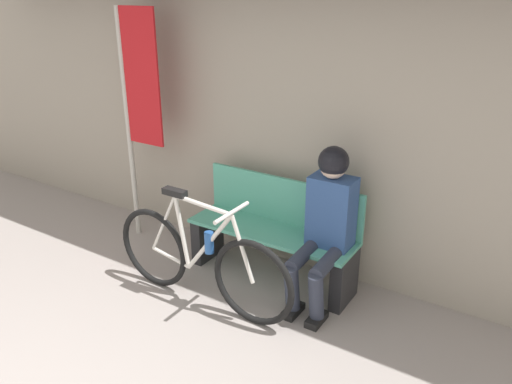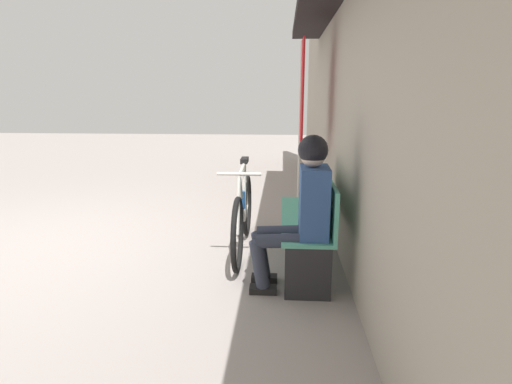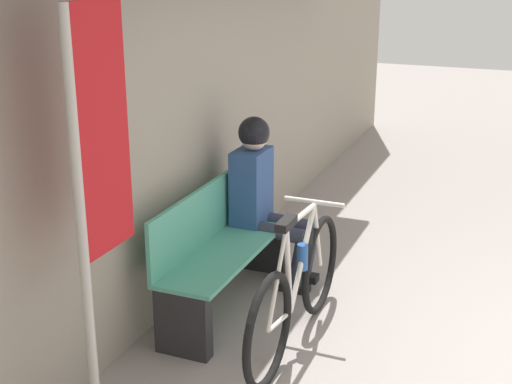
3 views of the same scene
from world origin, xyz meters
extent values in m
plane|color=gray|center=(0.00, 0.00, 0.00)|extent=(24.00, 24.00, 0.00)
cube|color=#9E9384|center=(0.00, 2.96, 1.60)|extent=(12.00, 0.12, 3.20)
cube|color=#51A88E|center=(0.17, 2.54, 0.44)|extent=(1.44, 0.42, 0.03)
cube|color=#51A88E|center=(0.17, 2.73, 0.66)|extent=(1.44, 0.03, 0.40)
cube|color=#232326|center=(-0.50, 2.54, 0.21)|extent=(0.10, 0.36, 0.43)
cube|color=#232326|center=(0.84, 2.54, 0.21)|extent=(0.10, 0.36, 0.43)
torus|color=black|center=(-0.60, 1.94, 0.34)|extent=(0.68, 0.05, 0.68)
torus|color=black|center=(0.37, 1.94, 0.34)|extent=(0.68, 0.05, 0.68)
cylinder|color=silver|center=(-0.06, 1.94, 0.85)|extent=(0.53, 0.03, 0.07)
cylinder|color=silver|center=(-0.01, 1.94, 0.56)|extent=(0.45, 0.03, 0.58)
cylinder|color=silver|center=(-0.28, 1.94, 0.58)|extent=(0.13, 0.03, 0.60)
cylinder|color=silver|center=(-0.41, 1.94, 0.31)|extent=(0.37, 0.03, 0.09)
cylinder|color=silver|center=(-0.46, 1.94, 0.61)|extent=(0.29, 0.02, 0.54)
cylinder|color=silver|center=(0.29, 1.94, 0.59)|extent=(0.20, 0.03, 0.51)
cube|color=black|center=(-0.32, 1.94, 0.90)|extent=(0.20, 0.07, 0.05)
cylinder|color=silver|center=(0.20, 1.94, 0.86)|extent=(0.03, 0.40, 0.03)
cylinder|color=#235199|center=(-0.01, 1.94, 0.56)|extent=(0.07, 0.07, 0.17)
cylinder|color=#2D3342|center=(0.58, 2.33, 0.45)|extent=(0.11, 0.41, 0.13)
cylinder|color=#2D3342|center=(0.58, 2.16, 0.25)|extent=(0.11, 0.17, 0.40)
cube|color=black|center=(0.58, 2.19, 0.03)|extent=(0.10, 0.22, 0.06)
cylinder|color=#2D3342|center=(0.78, 2.33, 0.45)|extent=(0.11, 0.41, 0.13)
cylinder|color=#2D3342|center=(0.78, 2.16, 0.25)|extent=(0.11, 0.17, 0.40)
cube|color=black|center=(0.78, 2.19, 0.03)|extent=(0.10, 0.22, 0.06)
cube|color=#2D4C84|center=(0.68, 2.58, 0.74)|extent=(0.34, 0.22, 0.56)
sphere|color=beige|center=(0.68, 2.56, 1.12)|extent=(0.20, 0.20, 0.20)
sphere|color=black|center=(0.68, 2.56, 1.15)|extent=(0.23, 0.23, 0.23)
cylinder|color=#B7B2A8|center=(-1.41, 2.55, 1.09)|extent=(0.05, 0.05, 2.18)
cube|color=red|center=(-1.18, 2.55, 1.58)|extent=(0.40, 0.02, 1.20)
camera|label=1|loc=(2.05, -0.65, 2.32)|focal=35.00mm
camera|label=2|loc=(3.70, 2.32, 1.56)|focal=28.00mm
camera|label=3|loc=(-3.92, 0.64, 2.38)|focal=50.00mm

